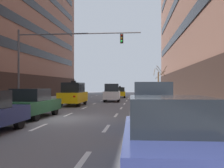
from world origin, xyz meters
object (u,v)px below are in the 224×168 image
(car_driving_1, at_px, (112,93))
(traffic_signal_0, at_px, (55,51))
(car_parked_1, at_px, (153,105))
(car_parked_0, at_px, (169,137))
(taxi_driving_4, at_px, (120,92))
(car_driving_6, at_px, (32,103))
(taxi_driving_0, at_px, (73,94))
(street_tree_0, at_px, (159,82))
(car_driving_5, at_px, (75,92))

(car_driving_1, xyz_separation_m, traffic_signal_0, (-4.52, -6.93, 4.00))
(car_parked_1, bearing_deg, car_parked_0, -89.99)
(taxi_driving_4, distance_m, car_driving_6, 24.95)
(taxi_driving_0, xyz_separation_m, traffic_signal_0, (-1.56, -0.55, 3.96))
(car_parked_1, relative_size, traffic_signal_0, 0.37)
(car_driving_6, bearing_deg, car_driving_1, 78.52)
(car_parked_0, xyz_separation_m, street_tree_0, (2.33, 32.51, 1.53))
(car_driving_5, bearing_deg, taxi_driving_4, 21.59)
(car_driving_1, relative_size, traffic_signal_0, 0.38)
(car_parked_1, bearing_deg, street_tree_0, 84.93)
(car_driving_1, relative_size, car_parked_1, 1.02)
(traffic_signal_0, height_order, street_tree_0, traffic_signal_0)
(car_driving_6, bearing_deg, traffic_signal_0, 99.42)
(car_parked_1, bearing_deg, car_driving_6, 157.16)
(taxi_driving_4, xyz_separation_m, car_parked_0, (3.47, -33.75, 0.04))
(car_driving_1, distance_m, car_parked_0, 24.66)
(car_driving_6, bearing_deg, car_parked_0, -53.07)
(taxi_driving_0, relative_size, car_parked_1, 1.04)
(car_driving_5, bearing_deg, car_parked_1, -68.79)
(car_driving_1, relative_size, car_driving_5, 0.96)
(street_tree_0, bearing_deg, taxi_driving_0, -121.69)
(street_tree_0, bearing_deg, car_parked_1, -95.07)
(car_driving_6, bearing_deg, taxi_driving_4, 82.35)
(car_driving_1, distance_m, traffic_signal_0, 9.19)
(taxi_driving_4, xyz_separation_m, traffic_signal_0, (-4.72, -16.30, 4.25))
(car_parked_0, height_order, street_tree_0, street_tree_0)
(car_driving_1, height_order, car_parked_1, car_driving_1)
(car_driving_1, height_order, car_parked_0, car_driving_1)
(taxi_driving_0, relative_size, car_driving_1, 1.02)
(taxi_driving_4, bearing_deg, taxi_driving_0, -101.33)
(car_driving_1, height_order, traffic_signal_0, traffic_signal_0)
(taxi_driving_0, distance_m, car_driving_6, 8.97)
(taxi_driving_0, relative_size, car_parked_0, 0.98)
(car_driving_5, distance_m, street_tree_0, 12.24)
(taxi_driving_0, bearing_deg, car_driving_5, 103.22)
(taxi_driving_0, distance_m, taxi_driving_4, 16.07)
(taxi_driving_0, xyz_separation_m, street_tree_0, (8.96, 14.51, 1.29))
(street_tree_0, bearing_deg, car_driving_1, -126.44)
(taxi_driving_4, bearing_deg, street_tree_0, -12.11)
(car_driving_1, relative_size, taxi_driving_4, 1.01)
(car_driving_1, distance_m, car_parked_1, 18.58)
(street_tree_0, bearing_deg, taxi_driving_4, 167.89)
(car_driving_1, bearing_deg, taxi_driving_4, 88.78)
(taxi_driving_0, height_order, car_driving_6, taxi_driving_0)
(car_driving_6, relative_size, car_parked_0, 1.03)
(taxi_driving_0, height_order, car_driving_1, taxi_driving_0)
(taxi_driving_4, relative_size, car_driving_6, 0.93)
(car_driving_6, distance_m, street_tree_0, 25.23)
(taxi_driving_0, relative_size, car_driving_6, 0.95)
(car_driving_6, bearing_deg, car_parked_1, -22.84)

